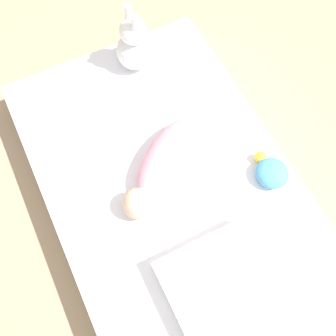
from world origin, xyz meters
name	(u,v)px	position (x,y,z in m)	size (l,w,h in m)	color
ground_plane	(170,198)	(0.00, 0.00, 0.00)	(12.00, 12.00, 0.00)	#9E8466
bed_mattress	(170,191)	(0.00, 0.00, 0.10)	(1.58, 1.00, 0.19)	white
swaddled_baby	(161,165)	(0.06, 0.01, 0.25)	(0.38, 0.46, 0.13)	pink
pillow	(220,284)	(-0.46, 0.02, 0.23)	(0.35, 0.40, 0.09)	white
bunny_plush	(135,46)	(0.63, -0.13, 0.32)	(0.18, 0.18, 0.33)	white
turtle_plush	(271,172)	(-0.16, -0.39, 0.23)	(0.18, 0.14, 0.08)	#4C99C6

